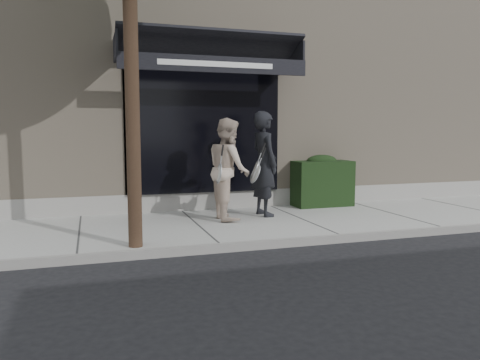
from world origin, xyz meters
name	(u,v)px	position (x,y,z in m)	size (l,w,h in m)	color
ground	(300,224)	(0.00, 0.00, 0.00)	(80.00, 80.00, 0.00)	black
sidewalk	(300,221)	(0.00, 0.00, 0.06)	(20.00, 3.00, 0.12)	#999994
curb	(341,238)	(0.00, -1.55, 0.07)	(20.00, 0.10, 0.14)	gray
building_facade	(227,97)	(-0.01, 4.96, 2.74)	(14.30, 8.04, 5.64)	tan
hedge	(321,182)	(1.10, 1.25, 0.66)	(1.30, 0.70, 1.14)	black
pedestrian_front	(264,164)	(-0.55, 0.49, 1.14)	(0.71, 0.94, 2.04)	black
pedestrian_back	(229,169)	(-1.32, 0.33, 1.07)	(0.74, 0.94, 1.90)	beige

